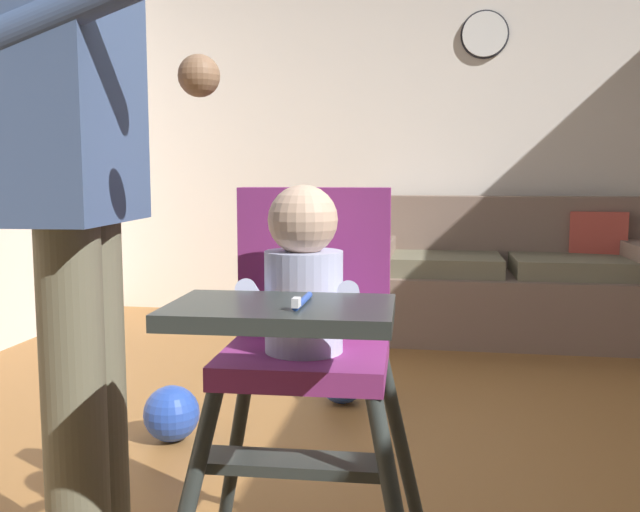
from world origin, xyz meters
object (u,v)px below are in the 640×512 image
(toy_ball, at_px, (342,380))
(toy_ball_second, at_px, (172,413))
(high_chair, at_px, (305,317))
(couch, at_px, (505,282))
(adult_standing, at_px, (81,199))
(wall_clock, at_px, (485,34))

(toy_ball, height_order, toy_ball_second, toy_ball_second)
(high_chair, bearing_deg, couch, 164.34)
(high_chair, distance_m, toy_ball_second, 1.30)
(high_chair, relative_size, adult_standing, 0.59)
(couch, bearing_deg, high_chair, -13.62)
(toy_ball_second, xyz_separation_m, wall_clock, (1.27, 2.50, 1.83))
(couch, xyz_separation_m, adult_standing, (-1.22, -3.00, 0.62))
(couch, distance_m, wall_clock, 1.67)
(adult_standing, distance_m, toy_ball_second, 1.30)
(high_chair, bearing_deg, wall_clock, 168.39)
(high_chair, height_order, adult_standing, adult_standing)
(adult_standing, relative_size, wall_clock, 5.24)
(high_chair, relative_size, toy_ball, 4.84)
(adult_standing, height_order, toy_ball_second, adult_standing)
(couch, relative_size, toy_ball, 8.71)
(toy_ball_second, bearing_deg, high_chair, -53.55)
(couch, distance_m, high_chair, 3.07)
(couch, height_order, wall_clock, wall_clock)
(toy_ball_second, bearing_deg, couch, 55.22)
(adult_standing, distance_m, wall_clock, 3.77)
(high_chair, relative_size, wall_clock, 3.09)
(high_chair, distance_m, adult_standing, 0.56)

